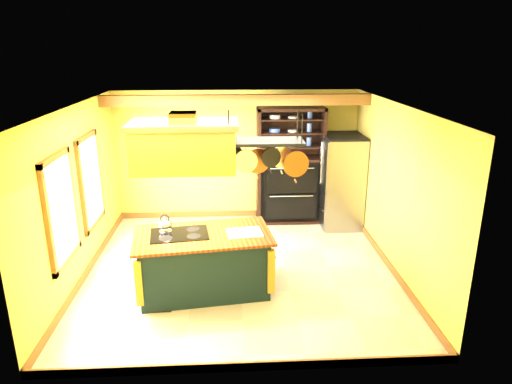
{
  "coord_description": "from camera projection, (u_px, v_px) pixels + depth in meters",
  "views": [
    {
      "loc": [
        -0.11,
        -6.83,
        3.56
      ],
      "look_at": [
        0.28,
        0.3,
        1.25
      ],
      "focal_mm": 32.0,
      "sensor_mm": 36.0,
      "label": 1
    }
  ],
  "objects": [
    {
      "name": "kitchen_island",
      "position": [
        204.0,
        262.0,
        6.81
      ],
      "size": [
        2.13,
        1.37,
        1.11
      ],
      "rotation": [
        0.0,
        0.0,
        0.13
      ],
      "color": "black",
      "rests_on": "floor"
    },
    {
      "name": "pot_rack",
      "position": [
        265.0,
        150.0,
        6.34
      ],
      "size": [
        1.19,
        0.54,
        0.9
      ],
      "color": "black",
      "rests_on": "ceiling"
    },
    {
      "name": "floor_register",
      "position": [
        162.0,
        310.0,
        6.42
      ],
      "size": [
        0.28,
        0.13,
        0.01
      ],
      "primitive_type": "cube",
      "rotation": [
        0.0,
        0.0,
        0.03
      ],
      "color": "black",
      "rests_on": "floor"
    },
    {
      "name": "hutch",
      "position": [
        289.0,
        178.0,
        9.49
      ],
      "size": [
        1.35,
        0.61,
        2.39
      ],
      "color": "black",
      "rests_on": "floor"
    },
    {
      "name": "wall_left",
      "position": [
        78.0,
        195.0,
        7.04
      ],
      "size": [
        0.02,
        5.0,
        2.7
      ],
      "primitive_type": "cube",
      "color": "gold",
      "rests_on": "floor"
    },
    {
      "name": "window_far",
      "position": [
        91.0,
        181.0,
        7.6
      ],
      "size": [
        0.06,
        1.06,
        1.56
      ],
      "color": "brown",
      "rests_on": "wall_left"
    },
    {
      "name": "ceiling",
      "position": [
        238.0,
        106.0,
        6.76
      ],
      "size": [
        5.0,
        5.0,
        0.0
      ],
      "primitive_type": "plane",
      "rotation": [
        3.14,
        0.0,
        0.0
      ],
      "color": "white",
      "rests_on": "wall_back"
    },
    {
      "name": "ceiling_beam",
      "position": [
        237.0,
        100.0,
        8.41
      ],
      "size": [
        5.0,
        0.15,
        0.2
      ],
      "primitive_type": "cube",
      "color": "brown",
      "rests_on": "ceiling"
    },
    {
      "name": "floor",
      "position": [
        240.0,
        269.0,
        7.59
      ],
      "size": [
        5.0,
        5.0,
        0.0
      ],
      "primitive_type": "plane",
      "color": "beige",
      "rests_on": "ground"
    },
    {
      "name": "wall_right",
      "position": [
        395.0,
        190.0,
        7.3
      ],
      "size": [
        0.02,
        5.0,
        2.7
      ],
      "primitive_type": "cube",
      "color": "gold",
      "rests_on": "floor"
    },
    {
      "name": "window_near",
      "position": [
        61.0,
        210.0,
        6.27
      ],
      "size": [
        0.06,
        1.06,
        1.56
      ],
      "color": "brown",
      "rests_on": "wall_left"
    },
    {
      "name": "refrigerator",
      "position": [
        341.0,
        183.0,
        9.23
      ],
      "size": [
        0.8,
        0.94,
        1.84
      ],
      "color": "gray",
      "rests_on": "floor"
    },
    {
      "name": "wall_front",
      "position": [
        244.0,
        265.0,
        4.8
      ],
      "size": [
        5.0,
        0.02,
        2.7
      ],
      "primitive_type": "cube",
      "color": "gold",
      "rests_on": "floor"
    },
    {
      "name": "wall_back",
      "position": [
        237.0,
        156.0,
        9.55
      ],
      "size": [
        5.0,
        0.02,
        2.7
      ],
      "primitive_type": "cube",
      "color": "gold",
      "rests_on": "floor"
    },
    {
      "name": "range_hood",
      "position": [
        184.0,
        145.0,
        6.25
      ],
      "size": [
        1.49,
        0.84,
        0.8
      ],
      "color": "#AC892B",
      "rests_on": "ceiling"
    }
  ]
}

